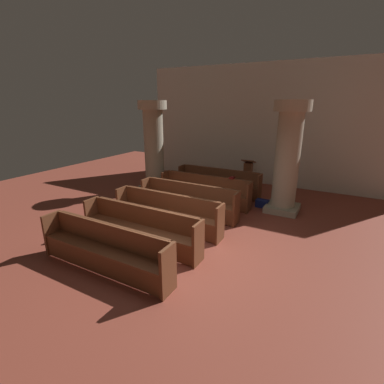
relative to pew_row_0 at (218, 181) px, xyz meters
name	(u,v)px	position (x,y,z in m)	size (l,w,h in m)	color
ground_plane	(189,249)	(1.01, -3.87, -0.48)	(19.20, 19.20, 0.00)	brown
back_wall	(268,126)	(1.01, 2.21, 1.77)	(10.00, 0.16, 4.50)	silver
pew_row_0	(218,181)	(0.00, 0.00, 0.00)	(2.98, 0.47, 0.89)	brown
pew_row_1	(205,189)	(0.00, -1.07, 0.00)	(2.98, 0.46, 0.89)	brown
pew_row_2	(188,199)	(0.00, -2.14, 0.00)	(2.98, 0.47, 0.89)	brown
pew_row_3	(167,211)	(0.00, -3.20, 0.00)	(2.98, 0.46, 0.89)	brown
pew_row_4	(140,227)	(0.00, -4.27, 0.00)	(2.98, 0.46, 0.89)	brown
pew_row_5	(104,247)	(0.00, -5.34, 0.00)	(2.98, 0.47, 0.89)	brown
pillar_aisle_side	(287,156)	(2.32, -0.53, 1.18)	(0.99, 0.99, 3.17)	#9F967E
pillar_far_side	(154,145)	(-2.27, -0.60, 1.18)	(0.99, 0.99, 3.17)	#9F967E
lectern	(248,176)	(0.63, 1.34, -0.03)	(0.48, 0.45, 1.08)	brown
hymn_book	(232,178)	(0.83, -0.88, 0.44)	(0.14, 0.22, 0.04)	maroon
kneeler_box_navy	(262,203)	(1.71, -0.50, -0.36)	(0.38, 0.25, 0.23)	navy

